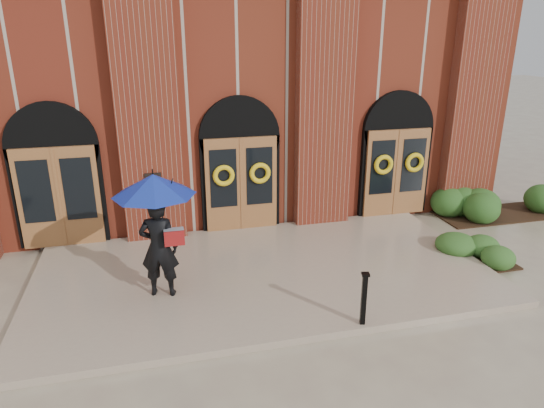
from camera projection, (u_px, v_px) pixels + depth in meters
name	position (u px, v px, depth m)	size (l,w,h in m)	color
ground	(265.00, 279.00, 10.79)	(90.00, 90.00, 0.00)	tan
landing	(264.00, 273.00, 10.90)	(10.00, 5.30, 0.15)	tan
church_building	(209.00, 81.00, 17.64)	(16.20, 12.53, 7.00)	#5E2314
man_with_umbrella	(156.00, 212.00, 9.30)	(1.91, 1.91, 2.53)	black
metal_post	(364.00, 298.00, 8.70)	(0.17, 0.17, 1.03)	black
hedge_wall_right	(497.00, 202.00, 14.42)	(3.19, 1.27, 0.82)	#274E1B
hedge_front_right	(476.00, 251.00, 11.58)	(1.44, 1.23, 0.51)	#2A511D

